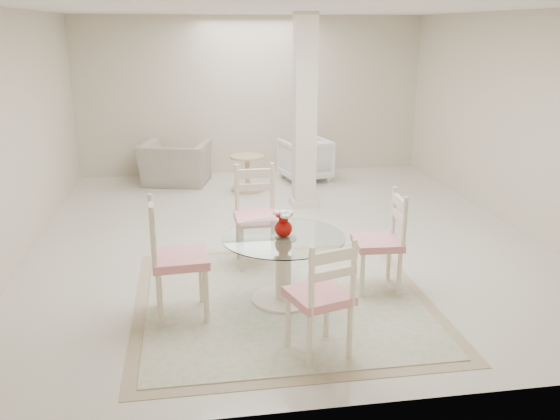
{
  "coord_description": "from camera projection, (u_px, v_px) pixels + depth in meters",
  "views": [
    {
      "loc": [
        -1.15,
        -6.87,
        2.49
      ],
      "look_at": [
        -0.31,
        -1.63,
        0.85
      ],
      "focal_mm": 38.0,
      "sensor_mm": 36.0,
      "label": 1
    }
  ],
  "objects": [
    {
      "name": "dining_table",
      "position": [
        283.0,
        269.0,
        5.52
      ],
      "size": [
        1.13,
        1.13,
        0.65
      ],
      "rotation": [
        0.0,
        0.0,
        0.13
      ],
      "color": "beige",
      "rests_on": "ground"
    },
    {
      "name": "ground",
      "position": [
        284.0,
        236.0,
        7.39
      ],
      "size": [
        7.0,
        7.0,
        0.0
      ],
      "primitive_type": "plane",
      "color": "beige",
      "rests_on": "ground"
    },
    {
      "name": "room_shell",
      "position": [
        285.0,
        85.0,
        6.84
      ],
      "size": [
        6.02,
        7.02,
        2.71
      ],
      "color": "beige",
      "rests_on": "ground"
    },
    {
      "name": "recliner_taupe",
      "position": [
        175.0,
        163.0,
        9.77
      ],
      "size": [
        1.27,
        1.17,
        0.7
      ],
      "primitive_type": "imported",
      "rotation": [
        0.0,
        0.0,
        2.89
      ],
      "color": "#A29786",
      "rests_on": "ground"
    },
    {
      "name": "red_vase",
      "position": [
        284.0,
        224.0,
        5.38
      ],
      "size": [
        0.19,
        0.18,
        0.25
      ],
      "color": "#9C0A04",
      "rests_on": "dining_table"
    },
    {
      "name": "column",
      "position": [
        305.0,
        113.0,
        8.29
      ],
      "size": [
        0.3,
        0.3,
        2.7
      ],
      "primitive_type": "cube",
      "color": "beige",
      "rests_on": "ground"
    },
    {
      "name": "dining_chair_west",
      "position": [
        170.0,
        250.0,
        5.15
      ],
      "size": [
        0.52,
        0.52,
        1.21
      ],
      "rotation": [
        0.0,
        0.0,
        1.65
      ],
      "color": "beige",
      "rests_on": "ground"
    },
    {
      "name": "dining_chair_south",
      "position": [
        324.0,
        289.0,
        4.51
      ],
      "size": [
        0.55,
        0.55,
        1.09
      ],
      "rotation": [
        0.0,
        0.0,
        3.44
      ],
      "color": "#F7E7CB",
      "rests_on": "ground"
    },
    {
      "name": "dining_chair_north",
      "position": [
        257.0,
        208.0,
        6.37
      ],
      "size": [
        0.48,
        0.48,
        1.2
      ],
      "rotation": [
        0.0,
        0.0,
        0.01
      ],
      "color": "beige",
      "rests_on": "ground"
    },
    {
      "name": "area_rug",
      "position": [
        283.0,
        301.0,
        5.61
      ],
      "size": [
        2.77,
        2.77,
        0.02
      ],
      "color": "tan",
      "rests_on": "ground"
    },
    {
      "name": "side_table",
      "position": [
        248.0,
        174.0,
        9.39
      ],
      "size": [
        0.54,
        0.54,
        0.56
      ],
      "color": "tan",
      "rests_on": "ground"
    },
    {
      "name": "dining_chair_east",
      "position": [
        385.0,
        234.0,
        5.71
      ],
      "size": [
        0.46,
        0.46,
        1.1
      ],
      "rotation": [
        0.0,
        0.0,
        -1.63
      ],
      "color": "#F4E6C9",
      "rests_on": "ground"
    },
    {
      "name": "armchair_white",
      "position": [
        305.0,
        159.0,
        10.03
      ],
      "size": [
        0.91,
        0.92,
        0.71
      ],
      "primitive_type": "imported",
      "rotation": [
        0.0,
        0.0,
        3.36
      ],
      "color": "white",
      "rests_on": "ground"
    }
  ]
}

